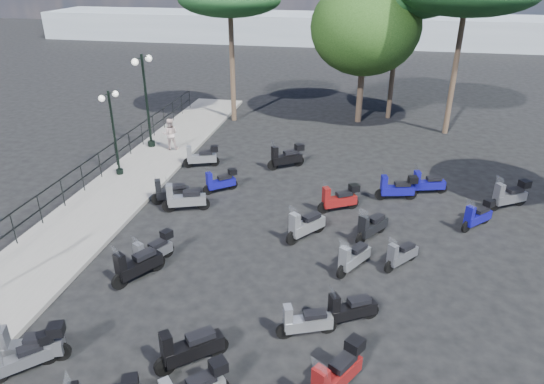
% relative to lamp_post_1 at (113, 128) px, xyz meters
% --- Properties ---
extents(ground, '(120.00, 120.00, 0.00)m').
position_rel_lamp_post_1_xyz_m(ground, '(7.20, -5.31, -2.22)').
color(ground, black).
rests_on(ground, ground).
extents(sidewalk, '(3.00, 30.00, 0.15)m').
position_rel_lamp_post_1_xyz_m(sidewalk, '(0.70, -2.31, -2.15)').
color(sidewalk, slate).
rests_on(sidewalk, ground).
extents(railing, '(0.04, 26.04, 1.10)m').
position_rel_lamp_post_1_xyz_m(railing, '(-0.60, -2.51, -1.33)').
color(railing, black).
rests_on(railing, sidewalk).
extents(lamp_post_1, '(0.42, 1.06, 3.64)m').
position_rel_lamp_post_1_xyz_m(lamp_post_1, '(0.00, 0.00, 0.00)').
color(lamp_post_1, black).
rests_on(lamp_post_1, sidewalk).
extents(lamp_post_2, '(0.53, 1.30, 4.48)m').
position_rel_lamp_post_1_xyz_m(lamp_post_2, '(-0.08, 3.49, 0.48)').
color(lamp_post_2, black).
rests_on(lamp_post_2, sidewalk).
extents(pedestrian_far, '(0.88, 0.76, 1.53)m').
position_rel_lamp_post_1_xyz_m(pedestrian_far, '(1.03, 3.31, -1.31)').
color(pedestrian_far, beige).
rests_on(pedestrian_far, sidewalk).
extents(scooter_0, '(1.15, 1.14, 1.18)m').
position_rel_lamp_post_1_xyz_m(scooter_0, '(3.11, -10.64, -1.78)').
color(scooter_0, black).
rests_on(scooter_0, ground).
extents(scooter_1, '(1.66, 0.85, 1.38)m').
position_rel_lamp_post_1_xyz_m(scooter_1, '(3.12, -10.34, -1.71)').
color(scooter_1, black).
rests_on(scooter_1, ground).
extents(scooter_2, '(1.06, 1.56, 1.41)m').
position_rel_lamp_post_1_xyz_m(scooter_2, '(4.06, -6.82, -1.73)').
color(scooter_2, black).
rests_on(scooter_2, ground).
extents(scooter_3, '(1.72, 0.83, 1.42)m').
position_rel_lamp_post_1_xyz_m(scooter_3, '(3.89, -2.45, -1.73)').
color(scooter_3, black).
rests_on(scooter_3, ground).
extents(scooter_4, '(1.52, 0.89, 1.31)m').
position_rel_lamp_post_1_xyz_m(scooter_4, '(3.15, -1.92, -1.77)').
color(scooter_4, black).
rests_on(scooter_4, ground).
extents(scooter_5, '(1.58, 0.80, 1.31)m').
position_rel_lamp_post_1_xyz_m(scooter_5, '(3.12, 1.76, -1.73)').
color(scooter_5, black).
rests_on(scooter_5, ground).
extents(scooter_7, '(1.46, 1.24, 1.44)m').
position_rel_lamp_post_1_xyz_m(scooter_7, '(6.72, -9.69, -1.73)').
color(scooter_7, black).
rests_on(scooter_7, ground).
extents(scooter_8, '(0.90, 1.42, 1.24)m').
position_rel_lamp_post_1_xyz_m(scooter_8, '(4.19, -5.96, -1.76)').
color(scooter_8, black).
rests_on(scooter_8, ground).
extents(scooter_9, '(1.24, 1.06, 1.19)m').
position_rel_lamp_post_1_xyz_m(scooter_9, '(4.72, -0.58, -1.78)').
color(scooter_9, black).
rests_on(scooter_9, ground).
extents(scooter_11, '(1.11, 1.60, 1.42)m').
position_rel_lamp_post_1_xyz_m(scooter_11, '(10.08, -9.85, -1.69)').
color(scooter_11, black).
rests_on(scooter_11, ground).
extents(scooter_12, '(1.44, 0.93, 1.28)m').
position_rel_lamp_post_1_xyz_m(scooter_12, '(10.24, -7.53, -1.78)').
color(scooter_12, black).
rests_on(scooter_12, ground).
extents(scooter_13, '(0.97, 1.42, 1.29)m').
position_rel_lamp_post_1_xyz_m(scooter_13, '(10.22, -5.11, -1.78)').
color(scooter_13, black).
rests_on(scooter_13, ground).
extents(scooter_14, '(1.18, 1.46, 1.41)m').
position_rel_lamp_post_1_xyz_m(scooter_14, '(8.56, -3.54, -1.74)').
color(scooter_14, black).
rests_on(scooter_14, ground).
extents(scooter_15, '(1.56, 1.13, 1.41)m').
position_rel_lamp_post_1_xyz_m(scooter_15, '(6.90, 2.38, -1.69)').
color(scooter_15, black).
rests_on(scooter_15, ground).
extents(scooter_18, '(1.48, 0.75, 1.23)m').
position_rel_lamp_post_1_xyz_m(scooter_18, '(9.18, -8.21, -1.80)').
color(scooter_18, black).
rests_on(scooter_18, ground).
extents(scooter_19, '(1.04, 1.43, 1.32)m').
position_rel_lamp_post_1_xyz_m(scooter_19, '(10.73, -3.12, -1.76)').
color(scooter_19, black).
rests_on(scooter_19, ground).
extents(scooter_20, '(1.50, 1.00, 1.32)m').
position_rel_lamp_post_1_xyz_m(scooter_20, '(9.52, -1.32, -1.73)').
color(scooter_20, black).
rests_on(scooter_20, ground).
extents(scooter_21, '(1.62, 0.64, 1.31)m').
position_rel_lamp_post_1_xyz_m(scooter_21, '(11.66, 0.06, -1.73)').
color(scooter_21, black).
rests_on(scooter_21, ground).
extents(scooter_23, '(1.04, 1.19, 1.19)m').
position_rel_lamp_post_1_xyz_m(scooter_23, '(11.64, -4.63, -1.81)').
color(scooter_23, black).
rests_on(scooter_23, ground).
extents(scooter_24, '(1.20, 1.21, 1.23)m').
position_rel_lamp_post_1_xyz_m(scooter_24, '(14.36, -1.64, -1.76)').
color(scooter_24, black).
rests_on(scooter_24, ground).
extents(scooter_25, '(1.56, 1.07, 1.39)m').
position_rel_lamp_post_1_xyz_m(scooter_25, '(15.79, 0.17, -1.70)').
color(scooter_25, black).
rests_on(scooter_25, ground).
extents(scooter_26, '(1.57, 0.67, 1.28)m').
position_rel_lamp_post_1_xyz_m(scooter_26, '(12.87, 0.84, -1.78)').
color(scooter_26, black).
rests_on(scooter_26, ground).
extents(broadleaf_tree, '(5.95, 5.95, 7.75)m').
position_rel_lamp_post_1_xyz_m(broadleaf_tree, '(9.82, 10.11, 2.98)').
color(broadleaf_tree, '#38281E').
rests_on(broadleaf_tree, ground).
extents(distant_hills, '(70.00, 8.00, 3.00)m').
position_rel_lamp_post_1_xyz_m(distant_hills, '(7.20, 39.69, -0.72)').
color(distant_hills, gray).
rests_on(distant_hills, ground).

